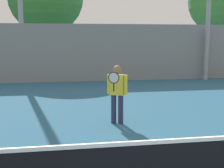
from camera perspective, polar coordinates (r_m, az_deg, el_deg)
The scene contains 3 objects.
tennis_player at distance 8.44m, azimuth 0.94°, elevation -1.23°, with size 0.54×0.51×1.61m.
back_fence at distance 16.77m, azimuth -4.01°, elevation 5.71°, with size 29.09×0.06×3.06m.
tree_dark_dense at distance 23.02m, azimuth 19.25°, elevation 14.10°, with size 4.36×4.36×6.99m.
Camera 1 is at (-1.67, -3.54, 2.34)m, focal length 50.00 mm.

